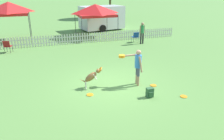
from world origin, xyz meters
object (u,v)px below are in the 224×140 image
(frisbee_midfield, at_px, (153,85))
(folding_chair_center, at_px, (7,46))
(leaping_dog, at_px, (92,76))
(frisbee_near_handler, at_px, (184,96))
(frisbee_near_dog, at_px, (90,95))
(backpack_on_grass, at_px, (150,93))
(equipment_trailer, at_px, (102,17))
(folding_chair_blue_left, at_px, (136,36))
(canopy_tent_main, at_px, (95,10))
(handler_person, at_px, (137,63))
(canopy_tent_secondary, at_px, (9,8))
(spectator_standing, at_px, (142,31))

(frisbee_midfield, height_order, folding_chair_center, folding_chair_center)
(leaping_dog, bearing_deg, frisbee_near_handler, 67.81)
(frisbee_near_dog, bearing_deg, backpack_on_grass, -22.79)
(frisbee_midfield, relative_size, backpack_on_grass, 0.71)
(frisbee_midfield, relative_size, equipment_trailer, 0.05)
(frisbee_near_handler, relative_size, equipment_trailer, 0.05)
(folding_chair_blue_left, bearing_deg, frisbee_near_dog, 54.14)
(frisbee_near_dog, xyz_separation_m, equipment_trailer, (4.48, 13.62, 1.20))
(canopy_tent_main, bearing_deg, frisbee_near_dog, -106.11)
(leaping_dog, xyz_separation_m, frisbee_midfield, (2.54, -0.66, -0.50))
(handler_person, relative_size, leaping_dog, 1.58)
(frisbee_midfield, relative_size, canopy_tent_secondary, 0.09)
(frisbee_near_handler, distance_m, equipment_trailer, 15.02)
(equipment_trailer, bearing_deg, backpack_on_grass, -109.41)
(leaping_dog, distance_m, canopy_tent_secondary, 11.21)
(canopy_tent_secondary, relative_size, spectator_standing, 1.88)
(backpack_on_grass, bearing_deg, equipment_trailer, 80.84)
(folding_chair_center, bearing_deg, canopy_tent_main, -137.06)
(frisbee_near_dog, bearing_deg, canopy_tent_secondary, 107.72)
(frisbee_near_dog, height_order, spectator_standing, spectator_standing)
(leaping_dog, distance_m, backpack_on_grass, 2.46)
(backpack_on_grass, relative_size, folding_chair_center, 0.46)
(handler_person, distance_m, frisbee_near_dog, 2.35)
(backpack_on_grass, height_order, folding_chair_blue_left, folding_chair_blue_left)
(handler_person, distance_m, equipment_trailer, 13.49)
(leaping_dog, height_order, frisbee_midfield, leaping_dog)
(handler_person, relative_size, frisbee_near_dog, 5.87)
(backpack_on_grass, bearing_deg, spectator_standing, 65.93)
(folding_chair_blue_left, bearing_deg, equipment_trailer, -81.89)
(backpack_on_grass, height_order, canopy_tent_main, canopy_tent_main)
(handler_person, relative_size, canopy_tent_secondary, 0.52)
(equipment_trailer, bearing_deg, frisbee_midfield, -107.34)
(canopy_tent_main, bearing_deg, leaping_dog, -105.77)
(spectator_standing, relative_size, equipment_trailer, 0.32)
(frisbee_midfield, height_order, canopy_tent_secondary, canopy_tent_secondary)
(frisbee_near_handler, xyz_separation_m, folding_chair_center, (-7.00, 8.84, 0.47))
(frisbee_near_handler, xyz_separation_m, backpack_on_grass, (-1.25, 0.42, 0.17))
(leaping_dog, distance_m, folding_chair_center, 7.90)
(handler_person, xyz_separation_m, canopy_tent_secondary, (-5.63, 10.66, 1.53))
(frisbee_midfield, relative_size, spectator_standing, 0.17)
(backpack_on_grass, height_order, canopy_tent_secondary, canopy_tent_secondary)
(canopy_tent_secondary, bearing_deg, equipment_trailer, 18.16)
(frisbee_near_handler, distance_m, spectator_standing, 8.64)
(frisbee_midfield, relative_size, folding_chair_center, 0.33)
(frisbee_near_handler, xyz_separation_m, folding_chair_blue_left, (1.99, 8.82, 0.47))
(backpack_on_grass, height_order, equipment_trailer, equipment_trailer)
(leaping_dog, height_order, folding_chair_blue_left, leaping_dog)
(canopy_tent_secondary, height_order, equipment_trailer, canopy_tent_secondary)
(handler_person, relative_size, canopy_tent_main, 0.52)
(handler_person, bearing_deg, canopy_tent_secondary, 37.32)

